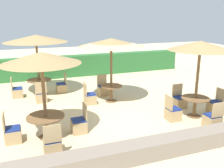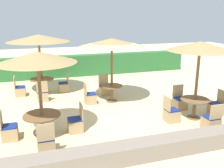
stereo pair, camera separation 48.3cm
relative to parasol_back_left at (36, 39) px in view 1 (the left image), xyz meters
The scene contains 23 objects.
ground_plane 4.81m from the parasol_back_left, 48.50° to the right, with size 40.00×40.00×0.00m, color beige.
hedge_row 4.54m from the parasol_back_left, 48.90° to the left, with size 13.00×0.70×1.25m, color #2D6B33.
stone_border 7.39m from the parasol_back_left, 67.43° to the right, with size 10.00×0.56×0.47m, color gray.
parasol_back_left is the anchor object (origin of this frame).
round_table_back_left 2.02m from the parasol_back_left, ahead, with size 1.10×1.10×0.73m.
patio_chair_back_left_west 2.54m from the parasol_back_left, behind, with size 0.46×0.46×0.93m.
patio_chair_back_left_east 2.55m from the parasol_back_left, ahead, with size 0.46×0.46×0.93m.
patio_chair_back_left_south 2.57m from the parasol_back_left, 91.88° to the right, with size 0.46×0.46×0.93m.
parasol_front_right 6.88m from the parasol_back_left, 42.13° to the right, with size 2.21×2.21×2.77m.
round_table_front_right 7.18m from the parasol_back_left, 42.13° to the right, with size 1.00×1.00×0.73m.
patio_chair_front_right_east 7.98m from the parasol_back_left, 36.77° to the right, with size 0.46×0.46×0.93m.
patio_chair_front_right_north 6.71m from the parasol_back_left, 35.26° to the right, with size 0.46×0.46×0.93m.
patio_chair_front_right_west 6.65m from the parasol_back_left, 47.92° to the right, with size 0.46×0.46×0.93m.
patio_chair_front_right_south 7.91m from the parasol_back_left, 47.81° to the right, with size 0.46×0.46×0.93m.
parasol_front_left 4.42m from the parasol_back_left, 92.05° to the right, with size 2.26×2.26×2.62m.
round_table_front_left 4.86m from the parasol_back_left, 92.05° to the right, with size 1.12×1.12×0.70m.
patio_chair_front_left_west 5.07m from the parasol_back_left, 104.56° to the right, with size 0.46×0.46×0.93m.
patio_chair_front_left_east 5.07m from the parasol_back_left, 79.08° to the right, with size 0.46×0.46×0.93m.
patio_chair_front_left_south 5.92m from the parasol_back_left, 91.18° to the right, with size 0.46×0.46×0.93m.
parasol_center 3.46m from the parasol_back_left, 35.55° to the right, with size 2.67×2.67×2.70m.
round_table_center 4.03m from the parasol_back_left, 35.55° to the right, with size 0.92×0.92×0.71m.
patio_chair_center_north 3.76m from the parasol_back_left, 20.61° to the right, with size 0.46×0.46×0.93m.
patio_chair_center_west 3.59m from the parasol_back_left, 47.29° to the right, with size 0.46×0.46×0.93m.
Camera 1 is at (-3.36, -8.55, 3.64)m, focal length 40.00 mm.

